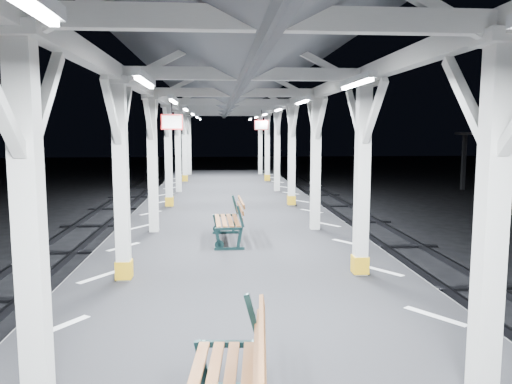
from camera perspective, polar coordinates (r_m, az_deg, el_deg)
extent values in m
cube|color=black|center=(6.90, -0.40, -18.48)|extent=(6.00, 50.00, 1.00)
cube|color=silver|center=(6.98, -21.58, -14.19)|extent=(1.00, 48.00, 0.01)
cube|color=silver|center=(7.28, 19.77, -13.21)|extent=(1.00, 48.00, 0.01)
cube|color=silver|center=(4.57, -24.41, -4.60)|extent=(0.22, 0.22, 3.20)
cube|color=silver|center=(4.56, -25.52, 16.32)|extent=(0.40, 0.40, 0.12)
cube|color=silver|center=(5.02, -22.94, 9.66)|extent=(0.10, 0.99, 0.99)
cube|color=silver|center=(8.40, -15.15, 0.84)|extent=(0.22, 0.22, 3.20)
cube|color=silver|center=(8.39, -15.52, 12.18)|extent=(0.40, 0.40, 0.12)
cube|color=gold|center=(8.66, -14.84, -8.54)|extent=(0.26, 0.26, 0.30)
cube|color=silver|center=(8.90, -14.73, 8.60)|extent=(0.10, 0.99, 0.99)
cube|color=silver|center=(7.82, -16.17, 8.80)|extent=(0.10, 0.99, 0.99)
cube|color=silver|center=(12.34, -11.73, 2.85)|extent=(0.22, 0.22, 3.20)
cube|color=silver|center=(12.33, -11.93, 10.56)|extent=(0.40, 0.40, 0.12)
cube|color=silver|center=(12.86, -11.55, 8.14)|extent=(0.10, 0.99, 0.99)
cube|color=silver|center=(11.77, -12.21, 8.24)|extent=(0.10, 0.99, 0.99)
cube|color=silver|center=(16.31, -9.97, 3.88)|extent=(0.22, 0.22, 3.20)
cube|color=silver|center=(16.30, -10.09, 9.71)|extent=(0.40, 0.40, 0.12)
cube|color=gold|center=(16.44, -9.86, -1.07)|extent=(0.26, 0.26, 0.30)
cube|color=silver|center=(16.83, -9.87, 7.89)|extent=(0.10, 0.99, 0.99)
cube|color=silver|center=(15.74, -10.25, 7.95)|extent=(0.10, 0.99, 0.99)
cube|color=silver|center=(20.29, -8.89, 4.50)|extent=(0.22, 0.22, 3.20)
cube|color=silver|center=(20.28, -8.98, 9.19)|extent=(0.40, 0.40, 0.12)
cube|color=silver|center=(20.82, -8.84, 7.73)|extent=(0.10, 0.99, 0.99)
cube|color=silver|center=(19.72, -9.08, 7.77)|extent=(0.10, 0.99, 0.99)
cube|color=silver|center=(24.27, -8.17, 4.92)|extent=(0.22, 0.22, 3.20)
cube|color=silver|center=(24.27, -8.24, 8.84)|extent=(0.40, 0.40, 0.12)
cube|color=gold|center=(24.37, -8.11, 1.58)|extent=(0.26, 0.26, 0.30)
cube|color=silver|center=(24.81, -8.14, 7.62)|extent=(0.10, 0.99, 0.99)
cube|color=silver|center=(23.71, -8.30, 7.65)|extent=(0.10, 0.99, 0.99)
cube|color=silver|center=(28.27, -7.65, 5.22)|extent=(0.22, 0.22, 3.20)
cube|color=silver|center=(28.26, -7.71, 8.59)|extent=(0.40, 0.40, 0.12)
cube|color=silver|center=(28.80, -7.63, 7.54)|extent=(0.10, 0.99, 0.99)
cube|color=silver|center=(27.70, -7.75, 7.56)|extent=(0.10, 0.99, 0.99)
cube|color=silver|center=(4.94, 25.26, -3.81)|extent=(0.22, 0.22, 3.20)
cube|color=silver|center=(4.93, 26.31, 15.53)|extent=(0.40, 0.40, 0.12)
cube|color=silver|center=(5.35, 22.97, 9.46)|extent=(0.10, 0.99, 0.99)
cube|color=silver|center=(8.61, 12.03, 1.07)|extent=(0.22, 0.22, 3.20)
cube|color=silver|center=(8.60, 12.32, 12.14)|extent=(0.40, 0.40, 0.12)
cube|color=gold|center=(8.86, 11.79, -8.09)|extent=(0.26, 0.26, 0.30)
cube|color=silver|center=(9.10, 11.23, 8.66)|extent=(0.10, 0.99, 0.99)
cube|color=silver|center=(8.04, 13.36, 8.83)|extent=(0.10, 0.99, 0.99)
cube|color=silver|center=(12.48, 6.83, 2.99)|extent=(0.22, 0.22, 3.20)
cube|color=silver|center=(12.47, 6.95, 10.62)|extent=(0.40, 0.40, 0.12)
cube|color=silver|center=(12.99, 6.43, 8.23)|extent=(0.10, 0.99, 0.99)
cube|color=silver|center=(11.91, 7.43, 8.32)|extent=(0.10, 0.99, 0.99)
cube|color=silver|center=(16.41, 4.10, 3.98)|extent=(0.22, 0.22, 3.20)
cube|color=silver|center=(16.41, 4.16, 9.78)|extent=(0.40, 0.40, 0.12)
cube|color=gold|center=(16.55, 4.06, -0.93)|extent=(0.26, 0.26, 0.30)
cube|color=silver|center=(16.94, 3.86, 7.97)|extent=(0.10, 0.99, 0.99)
cube|color=silver|center=(15.85, 4.44, 8.03)|extent=(0.10, 0.99, 0.99)
cube|color=silver|center=(20.37, 2.43, 4.59)|extent=(0.22, 0.22, 3.20)
cube|color=silver|center=(20.37, 2.46, 9.26)|extent=(0.40, 0.40, 0.12)
cube|color=silver|center=(20.90, 2.27, 7.81)|extent=(0.10, 0.99, 0.99)
cube|color=silver|center=(19.81, 2.64, 7.85)|extent=(0.10, 0.99, 0.99)
cube|color=silver|center=(24.35, 1.30, 5.00)|extent=(0.22, 0.22, 3.20)
cube|color=silver|center=(24.34, 1.31, 8.90)|extent=(0.40, 0.40, 0.12)
cube|color=gold|center=(24.44, 1.29, 1.67)|extent=(0.26, 0.26, 0.30)
cube|color=silver|center=(24.88, 1.18, 7.69)|extent=(0.10, 0.99, 0.99)
cube|color=silver|center=(23.79, 1.44, 7.72)|extent=(0.10, 0.99, 0.99)
cube|color=silver|center=(28.33, 0.49, 5.29)|extent=(0.22, 0.22, 3.20)
cube|color=silver|center=(28.32, 0.49, 8.64)|extent=(0.40, 0.40, 0.12)
cube|color=silver|center=(28.86, 0.40, 7.60)|extent=(0.10, 0.99, 0.99)
cube|color=silver|center=(27.77, 0.59, 7.62)|extent=(0.10, 0.99, 0.99)
cube|color=silver|center=(6.47, -19.04, 14.74)|extent=(0.18, 48.00, 0.24)
cube|color=silver|center=(6.73, 17.40, 14.48)|extent=(0.18, 48.00, 0.24)
cube|color=silver|center=(4.33, 1.54, 19.14)|extent=(4.20, 0.14, 0.20)
cube|color=silver|center=(8.27, -1.43, 13.34)|extent=(4.20, 0.14, 0.20)
cube|color=silver|center=(12.25, -2.44, 11.29)|extent=(4.20, 0.14, 0.20)
cube|color=silver|center=(16.24, -2.95, 10.24)|extent=(4.20, 0.14, 0.20)
cube|color=silver|center=(20.23, -3.25, 9.61)|extent=(4.20, 0.14, 0.20)
cube|color=silver|center=(24.23, -3.46, 9.19)|extent=(4.20, 0.14, 0.20)
cube|color=silver|center=(28.23, -3.61, 8.88)|extent=(4.20, 0.14, 0.20)
cube|color=#494C51|center=(6.43, -12.81, 19.88)|extent=(2.80, 49.00, 1.45)
cube|color=#494C51|center=(6.61, 11.59, 19.56)|extent=(2.80, 49.00, 1.45)
cube|color=silver|center=(6.30, -12.61, 12.59)|extent=(0.10, 1.35, 0.08)
cube|color=white|center=(6.29, -12.59, 12.14)|extent=(0.05, 1.25, 0.05)
cube|color=silver|center=(10.26, -9.42, 10.46)|extent=(0.10, 1.35, 0.08)
cube|color=white|center=(10.26, -9.42, 10.18)|extent=(0.05, 1.25, 0.05)
cube|color=silver|center=(14.25, -8.03, 9.51)|extent=(0.10, 1.35, 0.08)
cube|color=white|center=(14.25, -8.03, 9.30)|extent=(0.05, 1.25, 0.05)
cube|color=silver|center=(18.24, -7.25, 8.97)|extent=(0.10, 1.35, 0.08)
cube|color=white|center=(18.24, -7.25, 8.81)|extent=(0.05, 1.25, 0.05)
cube|color=silver|center=(22.23, -6.75, 8.62)|extent=(0.10, 1.35, 0.08)
cube|color=white|center=(22.23, -6.75, 8.49)|extent=(0.05, 1.25, 0.05)
cube|color=silver|center=(26.23, -6.40, 8.38)|extent=(0.10, 1.35, 0.08)
cube|color=white|center=(26.23, -6.40, 8.27)|extent=(0.05, 1.25, 0.05)
cube|color=silver|center=(6.48, 11.40, 12.47)|extent=(0.10, 1.35, 0.08)
cube|color=white|center=(6.47, 11.39, 12.03)|extent=(0.05, 1.25, 0.05)
cube|color=silver|center=(10.37, 5.29, 10.49)|extent=(0.10, 1.35, 0.08)
cube|color=white|center=(10.37, 5.28, 10.21)|extent=(0.05, 1.25, 0.05)
cube|color=silver|center=(14.33, 2.55, 9.55)|extent=(0.10, 1.35, 0.08)
cube|color=white|center=(14.33, 2.55, 9.35)|extent=(0.05, 1.25, 0.05)
cube|color=silver|center=(18.30, 1.01, 9.01)|extent=(0.10, 1.35, 0.08)
cube|color=white|center=(18.30, 1.01, 8.86)|extent=(0.05, 1.25, 0.05)
cube|color=silver|center=(22.29, 0.02, 8.66)|extent=(0.10, 1.35, 0.08)
cube|color=white|center=(22.28, 0.02, 8.54)|extent=(0.05, 1.25, 0.05)
cube|color=silver|center=(26.27, -0.67, 8.42)|extent=(0.10, 1.35, 0.08)
cube|color=white|center=(26.27, -0.67, 8.31)|extent=(0.05, 1.25, 0.05)
cylinder|color=black|center=(11.68, -9.62, 9.64)|extent=(0.02, 0.02, 0.36)
cube|color=red|center=(11.67, -9.58, 7.90)|extent=(0.50, 0.03, 0.35)
cube|color=white|center=(11.67, -9.58, 7.90)|extent=(0.44, 0.04, 0.29)
cylinder|color=black|center=(17.96, 0.62, 8.80)|extent=(0.02, 0.02, 0.36)
cube|color=red|center=(17.96, 0.62, 7.66)|extent=(0.50, 0.03, 0.35)
cube|color=white|center=(17.96, 0.62, 7.66)|extent=(0.44, 0.05, 0.29)
cube|color=black|center=(31.74, 22.65, 3.22)|extent=(0.20, 0.20, 3.30)
sphere|color=silver|center=(31.69, 22.78, 6.05)|extent=(0.20, 0.20, 0.20)
cube|color=black|center=(5.05, -6.07, -19.11)|extent=(0.17, 0.07, 0.50)
cube|color=black|center=(5.02, -0.62, -19.24)|extent=(0.15, 0.07, 0.50)
cube|color=black|center=(4.83, -0.36, -14.18)|extent=(0.18, 0.07, 0.47)
cube|color=brown|center=(4.08, 0.07, -19.72)|extent=(0.20, 1.64, 0.10)
cube|color=brown|center=(4.01, 0.40, -17.93)|extent=(0.20, 1.64, 0.10)
cube|color=brown|center=(3.96, 0.73, -16.09)|extent=(0.20, 1.64, 0.10)
cube|color=black|center=(10.44, -3.06, -6.49)|extent=(0.63, 0.08, 0.06)
cube|color=black|center=(10.38, -4.35, -5.38)|extent=(0.16, 0.06, 0.49)
cube|color=black|center=(10.40, -1.91, -5.34)|extent=(0.15, 0.06, 0.49)
cube|color=black|center=(10.31, -1.80, -2.83)|extent=(0.17, 0.06, 0.46)
cube|color=black|center=(12.08, -3.48, -4.63)|extent=(0.63, 0.08, 0.06)
cube|color=black|center=(12.03, -4.59, -3.66)|extent=(0.16, 0.06, 0.49)
cube|color=black|center=(12.05, -2.49, -3.63)|extent=(0.15, 0.06, 0.49)
cube|color=black|center=(11.97, -2.40, -1.46)|extent=(0.17, 0.06, 0.46)
cube|color=brown|center=(11.16, -4.38, -3.30)|extent=(0.14, 1.60, 0.04)
cube|color=brown|center=(11.16, -3.68, -3.29)|extent=(0.14, 1.60, 0.04)
cube|color=brown|center=(11.17, -2.98, -3.28)|extent=(0.14, 1.60, 0.04)
cube|color=brown|center=(11.18, -2.28, -3.26)|extent=(0.14, 1.60, 0.04)
cube|color=brown|center=(11.16, -1.91, -2.51)|extent=(0.10, 1.60, 0.10)
cube|color=brown|center=(11.14, -1.80, -1.82)|extent=(0.10, 1.60, 0.10)
cube|color=brown|center=(11.12, -1.70, -1.12)|extent=(0.10, 1.60, 0.10)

